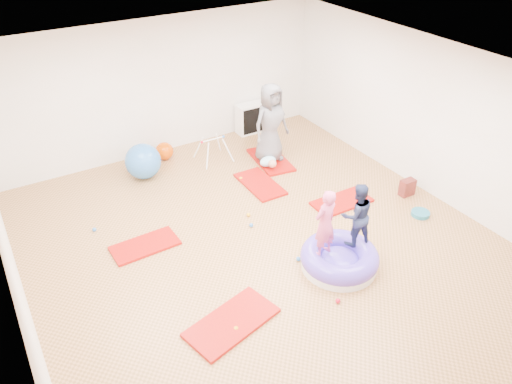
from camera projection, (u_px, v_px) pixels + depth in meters
room at (267, 173)px, 7.24m from camera, size 7.01×8.01×2.81m
gym_mat_front_left at (232, 322)px, 6.63m from camera, size 1.37×0.91×0.05m
gym_mat_mid_left at (145, 246)px, 8.01m from camera, size 1.07×0.56×0.04m
gym_mat_center_back at (260, 184)px, 9.59m from camera, size 0.58×1.14×0.05m
gym_mat_right at (342, 202)px, 9.08m from camera, size 1.10×0.56×0.05m
gym_mat_rear_right at (271, 160)px, 10.40m from camera, size 0.76×1.28×0.05m
inflatable_cushion at (339, 259)px, 7.54m from camera, size 1.19×1.19×0.37m
child_pink at (325, 221)px, 7.11m from camera, size 0.43×0.32×1.09m
child_navy at (357, 212)px, 7.33m from camera, size 0.58×0.50×1.04m
adult_caregiver at (271, 123)px, 9.94m from camera, size 0.85×0.61×1.63m
infant at (269, 162)px, 10.05m from camera, size 0.36×0.36×0.21m
ball_pit_balls at (241, 242)px, 8.06m from camera, size 2.99×3.65×0.07m
exercise_ball_blue at (143, 161)px, 9.68m from camera, size 0.70×0.70×0.70m
exercise_ball_orange at (164, 151)px, 10.39m from camera, size 0.37×0.37×0.37m
infant_play_gym at (213, 146)px, 10.25m from camera, size 0.66×0.63×0.51m
cube_shelf at (251, 118)px, 11.41m from camera, size 0.69×0.34×0.69m
balance_disc at (420, 213)px, 8.74m from camera, size 0.32×0.32×0.07m
backpack at (407, 187)px, 9.23m from camera, size 0.28×0.17×0.32m
yellow_toy at (261, 308)px, 6.86m from camera, size 0.22×0.22×0.03m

